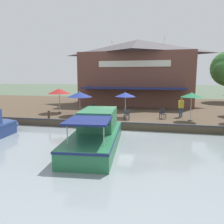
% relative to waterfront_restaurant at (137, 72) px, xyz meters
% --- Properties ---
extents(ground_plane, '(220.00, 220.00, 0.00)m').
position_rel_waterfront_restaurant_xyz_m(ground_plane, '(13.58, -0.17, -4.88)').
color(ground_plane, '#4C5B47').
extents(quay_deck, '(22.00, 56.00, 0.60)m').
position_rel_waterfront_restaurant_xyz_m(quay_deck, '(2.58, -0.17, -4.58)').
color(quay_deck, '#4C3D2D').
rests_on(quay_deck, ground).
extents(quay_edge_fender, '(0.20, 50.40, 0.10)m').
position_rel_waterfront_restaurant_xyz_m(quay_edge_fender, '(13.48, -0.17, -4.23)').
color(quay_edge_fender, '#2D2D33').
rests_on(quay_edge_fender, quay_deck).
extents(waterfront_restaurant, '(10.77, 14.43, 8.65)m').
position_rel_waterfront_restaurant_xyz_m(waterfront_restaurant, '(0.00, 0.00, 0.00)').
color(waterfront_restaurant, brown).
rests_on(waterfront_restaurant, quay_deck).
extents(patio_umbrella_mid_patio_left, '(2.29, 2.29, 2.23)m').
position_rel_waterfront_restaurant_xyz_m(patio_umbrella_mid_patio_left, '(10.81, -4.24, -2.33)').
color(patio_umbrella_mid_patio_left, '#B7B7B7').
rests_on(patio_umbrella_mid_patio_left, quay_deck).
extents(patio_umbrella_near_quay_edge, '(1.74, 1.74, 2.32)m').
position_rel_waterfront_restaurant_xyz_m(patio_umbrella_near_quay_edge, '(11.36, 5.48, -2.19)').
color(patio_umbrella_near_quay_edge, '#B7B7B7').
rests_on(patio_umbrella_near_quay_edge, quay_deck).
extents(patio_umbrella_back_row, '(2.21, 2.21, 2.45)m').
position_rel_waterfront_restaurant_xyz_m(patio_umbrella_back_row, '(9.66, -6.81, -2.13)').
color(patio_umbrella_back_row, '#B7B7B7').
rests_on(patio_umbrella_back_row, quay_deck).
extents(patio_umbrella_mid_patio_right, '(1.80, 1.80, 2.24)m').
position_rel_waterfront_restaurant_xyz_m(patio_umbrella_mid_patio_right, '(10.84, 0.02, -2.28)').
color(patio_umbrella_mid_patio_right, '#B7B7B7').
rests_on(patio_umbrella_mid_patio_right, quay_deck).
extents(cafe_chair_back_row_seat, '(0.57, 0.57, 0.85)m').
position_rel_waterfront_restaurant_xyz_m(cafe_chair_back_row_seat, '(10.92, 3.26, -3.81)').
color(cafe_chair_back_row_seat, '#2D2D33').
rests_on(cafe_chair_back_row_seat, quay_deck).
extents(cafe_chair_far_corner_seat, '(0.54, 0.54, 0.85)m').
position_rel_waterfront_restaurant_xyz_m(cafe_chair_far_corner_seat, '(8.79, -3.59, -3.81)').
color(cafe_chair_far_corner_seat, '#2D2D33').
rests_on(cafe_chair_far_corner_seat, quay_deck).
extents(cafe_chair_mid_patio, '(0.57, 0.57, 0.85)m').
position_rel_waterfront_restaurant_xyz_m(cafe_chair_mid_patio, '(11.56, -2.94, -3.81)').
color(cafe_chair_mid_patio, '#2D2D33').
rests_on(cafe_chair_mid_patio, quay_deck).
extents(cafe_chair_facing_river, '(0.45, 0.45, 0.85)m').
position_rel_waterfront_restaurant_xyz_m(cafe_chair_facing_river, '(12.11, 0.34, -3.81)').
color(cafe_chair_facing_river, '#2D2D33').
rests_on(cafe_chair_facing_river, quay_deck).
extents(person_mid_patio, '(0.48, 0.48, 1.69)m').
position_rel_waterfront_restaurant_xyz_m(person_mid_patio, '(9.82, 4.86, -3.22)').
color(person_mid_patio, '#2D5193').
rests_on(person_mid_patio, quay_deck).
extents(motorboat_nearest_quay, '(7.98, 3.11, 2.09)m').
position_rel_waterfront_restaurant_xyz_m(motorboat_nearest_quay, '(17.48, -0.67, -4.04)').
color(motorboat_nearest_quay, '#287047').
rests_on(motorboat_nearest_quay, river_water).
extents(mooring_post, '(0.22, 0.22, 0.75)m').
position_rel_waterfront_restaurant_xyz_m(mooring_post, '(13.23, -6.12, -3.90)').
color(mooring_post, '#473323').
rests_on(mooring_post, quay_deck).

